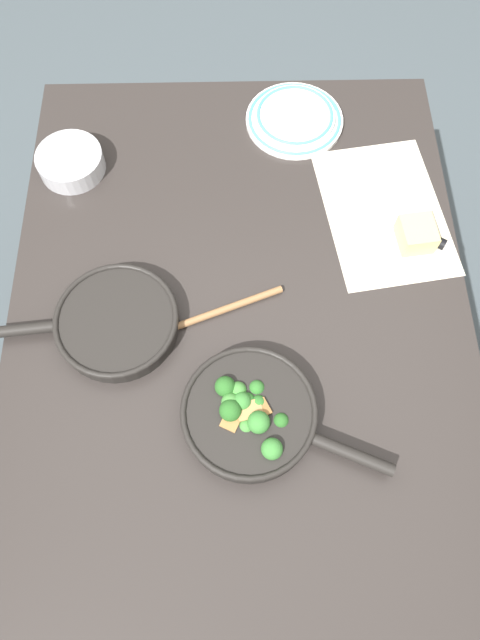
# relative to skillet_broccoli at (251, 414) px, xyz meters

# --- Properties ---
(ground_plane) EXTENTS (14.00, 14.00, 0.00)m
(ground_plane) POSITION_rel_skillet_broccoli_xyz_m (0.20, 0.02, -0.76)
(ground_plane) COLOR #424C51
(dining_table_red) EXTENTS (1.35, 0.97, 0.73)m
(dining_table_red) POSITION_rel_skillet_broccoli_xyz_m (0.20, 0.02, -0.10)
(dining_table_red) COLOR #2D2826
(dining_table_red) RESTS_ON ground_plane
(skillet_broccoli) EXTENTS (0.26, 0.39, 0.07)m
(skillet_broccoli) POSITION_rel_skillet_broccoli_xyz_m (0.00, 0.00, 0.00)
(skillet_broccoli) COLOR black
(skillet_broccoli) RESTS_ON dining_table_red
(skillet_eggs) EXTENTS (0.25, 0.39, 0.04)m
(skillet_eggs) POSITION_rel_skillet_broccoli_xyz_m (0.20, 0.27, -0.01)
(skillet_eggs) COLOR black
(skillet_eggs) RESTS_ON dining_table_red
(wooden_spoon) EXTENTS (0.15, 0.34, 0.02)m
(wooden_spoon) POSITION_rel_skillet_broccoli_xyz_m (0.20, 0.13, -0.02)
(wooden_spoon) COLOR #996B42
(wooden_spoon) RESTS_ON dining_table_red
(parchment_sheet) EXTENTS (0.41, 0.31, 0.00)m
(parchment_sheet) POSITION_rel_skillet_broccoli_xyz_m (0.47, -0.32, -0.03)
(parchment_sheet) COLOR silver
(parchment_sheet) RESTS_ON dining_table_red
(grater_knife) EXTENTS (0.16, 0.24, 0.02)m
(grater_knife) POSITION_rel_skillet_broccoli_xyz_m (0.42, -0.35, -0.02)
(grater_knife) COLOR silver
(grater_knife) RESTS_ON dining_table_red
(cheese_block) EXTENTS (0.09, 0.08, 0.05)m
(cheese_block) POSITION_rel_skillet_broccoli_xyz_m (0.39, -0.37, -0.00)
(cheese_block) COLOR #EFD67A
(cheese_block) RESTS_ON dining_table_red
(dinner_plate_stack) EXTENTS (0.24, 0.24, 0.03)m
(dinner_plate_stack) POSITION_rel_skillet_broccoli_xyz_m (0.74, -0.13, -0.01)
(dinner_plate_stack) COLOR white
(dinner_plate_stack) RESTS_ON dining_table_red
(prep_bowl_steel) EXTENTS (0.15, 0.15, 0.05)m
(prep_bowl_steel) POSITION_rel_skillet_broccoli_xyz_m (0.60, 0.40, -0.00)
(prep_bowl_steel) COLOR #B7B7BC
(prep_bowl_steel) RESTS_ON dining_table_red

